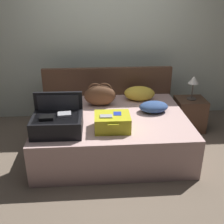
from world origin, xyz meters
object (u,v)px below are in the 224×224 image
hard_case_medium (112,122)px  nightstand (189,114)px  pillow_center_head (154,107)px  hard_case_large (57,122)px  duffel_bag (100,95)px  pillow_near_headboard (139,93)px  bed (111,133)px  table_lamp (193,82)px

hard_case_medium → nightstand: hard_case_medium is taller
pillow_center_head → nightstand: 0.87m
hard_case_large → hard_case_medium: size_ratio=1.37×
hard_case_medium → nightstand: (1.28, 0.91, -0.35)m
duffel_bag → nightstand: duffel_bag is taller
hard_case_medium → pillow_center_head: (0.60, 0.47, -0.02)m
duffel_bag → pillow_near_headboard: duffel_bag is taller
bed → hard_case_large: bearing=-148.1°
pillow_center_head → hard_case_medium: bearing=-141.8°
bed → hard_case_medium: (-0.02, -0.39, 0.35)m
hard_case_large → nightstand: bearing=26.8°
pillow_center_head → nightstand: size_ratio=0.77×
pillow_near_headboard → table_lamp: size_ratio=1.24×
hard_case_medium → duffel_bag: size_ratio=0.94×
nightstand → pillow_near_headboard: bearing=179.9°
pillow_near_headboard → table_lamp: bearing=-0.1°
hard_case_large → nightstand: (1.92, 0.92, -0.39)m
bed → hard_case_medium: size_ratio=4.65×
hard_case_medium → duffel_bag: 0.76m
hard_case_large → hard_case_medium: hard_case_large is taller
hard_case_large → duffel_bag: (0.52, 0.77, 0.03)m
hard_case_large → table_lamp: bearing=26.8°
hard_case_medium → table_lamp: size_ratio=1.16×
bed → hard_case_large: (-0.65, -0.41, 0.38)m
bed → table_lamp: bearing=22.2°
hard_case_large → bed: bearing=33.0°
hard_case_large → pillow_near_headboard: size_ratio=1.28×
bed → pillow_near_headboard: (0.46, 0.52, 0.37)m
hard_case_medium → table_lamp: (1.28, 0.91, 0.18)m
bed → pillow_center_head: bearing=7.9°
hard_case_large → hard_case_medium: bearing=2.6°
duffel_bag → pillow_near_headboard: (0.59, 0.16, -0.04)m
bed → table_lamp: size_ratio=5.38×
hard_case_large → nightstand: 2.16m
bed → duffel_bag: 0.56m
bed → pillow_near_headboard: bearing=48.6°
bed → hard_case_medium: 0.53m
hard_case_medium → pillow_center_head: hard_case_medium is taller
nightstand → bed: bearing=-157.8°
bed → pillow_near_headboard: size_ratio=4.33×
duffel_bag → pillow_near_headboard: 0.61m
duffel_bag → table_lamp: (1.40, 0.16, 0.12)m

